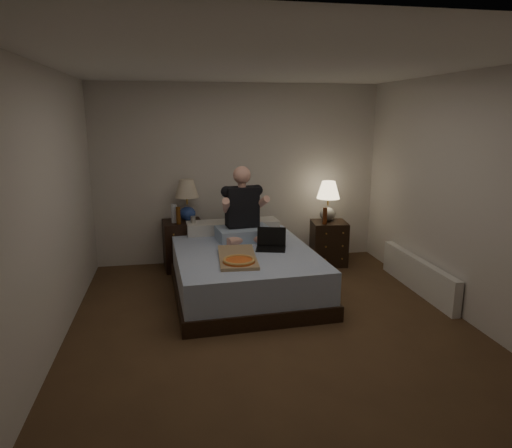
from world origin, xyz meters
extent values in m
cube|color=brown|center=(0.00, 0.00, 0.00)|extent=(4.00, 4.50, 0.00)
cube|color=white|center=(0.00, 0.00, 2.50)|extent=(4.00, 4.50, 0.00)
cube|color=silver|center=(0.00, 2.25, 1.25)|extent=(4.00, 0.00, 2.50)
cube|color=silver|center=(0.00, -2.25, 1.25)|extent=(4.00, 0.00, 2.50)
cube|color=silver|center=(-2.00, 0.00, 1.25)|extent=(0.00, 4.50, 2.50)
cube|color=silver|center=(2.00, 0.00, 1.25)|extent=(0.00, 4.50, 2.50)
cube|color=#5775AE|center=(-0.13, 1.01, 0.26)|extent=(1.68, 2.18, 0.53)
cube|color=black|center=(-0.82, 1.99, 0.33)|extent=(0.56, 0.51, 0.67)
cube|color=black|center=(1.21, 1.80, 0.31)|extent=(0.52, 0.48, 0.62)
cylinder|color=silver|center=(-0.93, 1.92, 0.79)|extent=(0.07, 0.07, 0.25)
cylinder|color=beige|center=(-0.68, 1.82, 0.72)|extent=(0.07, 0.07, 0.10)
cylinder|color=#572F0C|center=(-0.87, 1.83, 0.78)|extent=(0.06, 0.06, 0.23)
cylinder|color=#57240C|center=(1.10, 1.69, 0.73)|extent=(0.06, 0.06, 0.23)
cube|color=silver|center=(1.93, 0.63, 0.20)|extent=(0.10, 1.60, 0.40)
camera|label=1|loc=(-0.92, -4.11, 2.07)|focal=32.00mm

